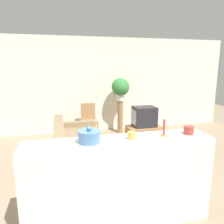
{
  "coord_description": "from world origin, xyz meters",
  "views": [
    {
      "loc": [
        -0.67,
        -2.85,
        1.92
      ],
      "look_at": [
        0.54,
        1.99,
        0.85
      ],
      "focal_mm": 35.0,
      "sensor_mm": 36.0,
      "label": 1
    }
  ],
  "objects": [
    {
      "name": "decorative_bowl",
      "position": [
        -0.36,
        -0.56,
        1.15
      ],
      "size": [
        0.25,
        0.25,
        0.19
      ],
      "color": "#4C7AAD",
      "rests_on": "foreground_counter"
    },
    {
      "name": "candlestick",
      "position": [
        0.55,
        -0.56,
        1.14
      ],
      "size": [
        0.07,
        0.07,
        0.21
      ],
      "color": "#B7933D",
      "rests_on": "foreground_counter"
    },
    {
      "name": "potted_plant",
      "position": [
        1.04,
        3.01,
        1.31
      ],
      "size": [
        0.5,
        0.5,
        0.64
      ],
      "color": "white",
      "rests_on": "plant_stand"
    },
    {
      "name": "ground_plane",
      "position": [
        0.0,
        0.0,
        0.0
      ],
      "size": [
        14.0,
        14.0,
        0.0
      ],
      "primitive_type": "plane",
      "color": "gray"
    },
    {
      "name": "television",
      "position": [
        1.38,
        2.06,
        0.68
      ],
      "size": [
        0.56,
        0.42,
        0.49
      ],
      "color": "#232328",
      "rests_on": "tv_stand"
    },
    {
      "name": "candle_jar",
      "position": [
        0.14,
        -0.56,
        1.12
      ],
      "size": [
        0.1,
        0.1,
        0.09
      ],
      "color": "gold",
      "rests_on": "foreground_counter"
    },
    {
      "name": "wall_back",
      "position": [
        0.0,
        3.43,
        1.35
      ],
      "size": [
        9.0,
        0.06,
        2.7
      ],
      "color": "silver",
      "rests_on": "ground_plane"
    },
    {
      "name": "couch",
      "position": [
        -0.34,
        1.52,
        0.28
      ],
      "size": [
        0.96,
        1.79,
        0.76
      ],
      "color": "#847051",
      "rests_on": "ground_plane"
    },
    {
      "name": "wooden_chair",
      "position": [
        0.13,
        2.97,
        0.49
      ],
      "size": [
        0.44,
        0.44,
        0.89
      ],
      "color": "#9E754C",
      "rests_on": "ground_plane"
    },
    {
      "name": "plant_stand",
      "position": [
        1.04,
        3.01,
        0.47
      ],
      "size": [
        0.15,
        0.15,
        0.94
      ],
      "color": "#9E754C",
      "rests_on": "ground_plane"
    },
    {
      "name": "tv_stand",
      "position": [
        1.39,
        2.06,
        0.22
      ],
      "size": [
        0.86,
        0.44,
        0.43
      ],
      "color": "#9E754C",
      "rests_on": "ground_plane"
    },
    {
      "name": "coffee_tin",
      "position": [
        0.89,
        -0.56,
        1.13
      ],
      "size": [
        0.12,
        0.12,
        0.1
      ],
      "color": "#99382D",
      "rests_on": "foreground_counter"
    },
    {
      "name": "foreground_counter",
      "position": [
        0.0,
        -0.56,
        0.54
      ],
      "size": [
        2.22,
        0.44,
        1.08
      ],
      "color": "white",
      "rests_on": "ground_plane"
    }
  ]
}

